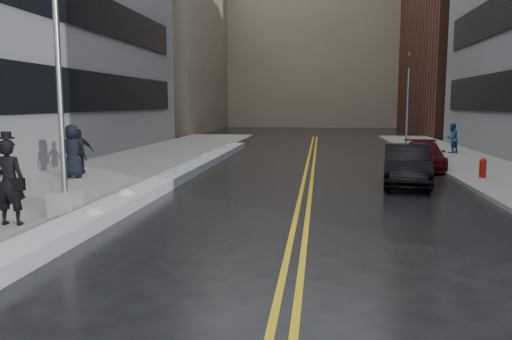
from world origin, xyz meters
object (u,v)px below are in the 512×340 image
(lamppost, at_px, (61,119))
(fire_hydrant, at_px, (483,167))
(pedestrian_fedora, at_px, (9,182))
(car_black, at_px, (407,165))
(pedestrian_d, at_px, (80,151))
(traffic_signal, at_px, (408,96))
(pedestrian_c, at_px, (72,151))
(car_maroon, at_px, (423,155))
(pedestrian_east, at_px, (452,138))

(lamppost, bearing_deg, fire_hydrant, 33.04)
(pedestrian_fedora, bearing_deg, car_black, -145.48)
(pedestrian_d, bearing_deg, fire_hydrant, 162.66)
(fire_hydrant, relative_size, pedestrian_fedora, 0.37)
(lamppost, xyz_separation_m, traffic_signal, (11.80, 22.00, 0.87))
(fire_hydrant, xyz_separation_m, pedestrian_fedora, (-13.03, -9.09, 0.59))
(traffic_signal, distance_m, pedestrian_c, 21.83)
(lamppost, xyz_separation_m, car_black, (9.32, 6.75, -1.81))
(car_maroon, bearing_deg, fire_hydrant, -59.46)
(lamppost, distance_m, pedestrian_fedora, 1.92)
(fire_hydrant, height_order, pedestrian_c, pedestrian_c)
(pedestrian_east, bearing_deg, traffic_signal, -107.38)
(traffic_signal, relative_size, pedestrian_east, 3.61)
(pedestrian_d, bearing_deg, car_maroon, 176.35)
(pedestrian_c, bearing_deg, traffic_signal, -149.45)
(fire_hydrant, distance_m, traffic_signal, 14.30)
(pedestrian_c, relative_size, car_black, 0.45)
(traffic_signal, xyz_separation_m, car_maroon, (-1.00, -10.62, -2.78))
(traffic_signal, xyz_separation_m, pedestrian_fedora, (-12.53, -23.09, -2.27))
(car_maroon, bearing_deg, pedestrian_east, 72.83)
(pedestrian_fedora, bearing_deg, car_maroon, -136.17)
(lamppost, xyz_separation_m, pedestrian_d, (-3.19, 7.14, -1.50))
(car_black, relative_size, car_maroon, 1.03)
(lamppost, height_order, pedestrian_east, lamppost)
(traffic_signal, relative_size, pedestrian_c, 3.01)
(fire_hydrant, bearing_deg, lamppost, -146.96)
(pedestrian_d, height_order, pedestrian_east, pedestrian_d)
(car_black, bearing_deg, fire_hydrant, 30.41)
(traffic_signal, distance_m, pedestrian_d, 21.24)
(fire_hydrant, distance_m, pedestrian_d, 15.52)
(fire_hydrant, relative_size, pedestrian_d, 0.41)
(pedestrian_d, bearing_deg, pedestrian_east, -168.39)
(pedestrian_fedora, distance_m, pedestrian_east, 23.58)
(pedestrian_d, bearing_deg, pedestrian_fedora, 86.11)
(traffic_signal, bearing_deg, pedestrian_c, -132.59)
(fire_hydrant, bearing_deg, pedestrian_fedora, -145.11)
(car_black, bearing_deg, pedestrian_d, -174.15)
(pedestrian_east, relative_size, car_maroon, 0.39)
(pedestrian_c, relative_size, pedestrian_east, 1.20)
(pedestrian_fedora, bearing_deg, pedestrian_c, -76.45)
(fire_hydrant, height_order, car_maroon, car_maroon)
(lamppost, bearing_deg, pedestrian_fedora, -123.91)
(lamppost, bearing_deg, traffic_signal, 61.79)
(pedestrian_fedora, xyz_separation_m, car_maroon, (11.53, 12.47, -0.52))
(traffic_signal, distance_m, car_black, 15.68)
(pedestrian_fedora, bearing_deg, fire_hydrant, -148.52)
(pedestrian_d, relative_size, pedestrian_east, 1.06)
(pedestrian_fedora, distance_m, car_black, 12.76)
(fire_hydrant, xyz_separation_m, pedestrian_d, (-15.49, -0.86, 0.48))
(pedestrian_c, bearing_deg, lamppost, 98.87)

